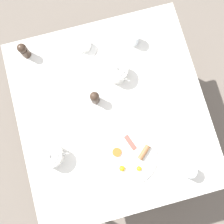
% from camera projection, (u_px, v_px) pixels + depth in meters
% --- Properties ---
extents(ground_plane, '(8.00, 8.00, 0.00)m').
position_uv_depth(ground_plane, '(112.00, 127.00, 2.25)').
color(ground_plane, '#70665B').
extents(table, '(1.07, 1.13, 0.76)m').
position_uv_depth(table, '(112.00, 114.00, 1.56)').
color(table, silver).
rests_on(table, ground_plane).
extents(breakfast_plate, '(0.30, 0.30, 0.04)m').
position_uv_depth(breakfast_plate, '(131.00, 157.00, 1.44)').
color(breakfast_plate, white).
rests_on(breakfast_plate, table).
extents(teapot_near, '(0.13, 0.18, 0.12)m').
position_uv_depth(teapot_near, '(116.00, 71.00, 1.48)').
color(teapot_near, white).
rests_on(teapot_near, table).
extents(teapot_far, '(0.21, 0.13, 0.12)m').
position_uv_depth(teapot_far, '(51.00, 156.00, 1.40)').
color(teapot_far, white).
rests_on(teapot_far, table).
extents(teacup_with_saucer_left, '(0.15, 0.15, 0.06)m').
position_uv_depth(teacup_with_saucer_left, '(84.00, 46.00, 1.53)').
color(teacup_with_saucer_left, white).
rests_on(teacup_with_saucer_left, table).
extents(water_glass_tall, '(0.07, 0.07, 0.10)m').
position_uv_depth(water_glass_tall, '(188.00, 171.00, 1.39)').
color(water_glass_tall, white).
rests_on(water_glass_tall, table).
extents(water_glass_short, '(0.07, 0.07, 0.09)m').
position_uv_depth(water_glass_short, '(133.00, 38.00, 1.52)').
color(water_glass_short, white).
rests_on(water_glass_short, table).
extents(pepper_grinder, '(0.05, 0.05, 0.12)m').
position_uv_depth(pepper_grinder, '(24.00, 50.00, 1.49)').
color(pepper_grinder, '#38281E').
rests_on(pepper_grinder, table).
extents(salt_grinder, '(0.05, 0.05, 0.12)m').
position_uv_depth(salt_grinder, '(95.00, 98.00, 1.44)').
color(salt_grinder, '#38281E').
rests_on(salt_grinder, table).
extents(napkin_folded, '(0.19, 0.12, 0.01)m').
position_uv_depth(napkin_folded, '(178.00, 111.00, 1.49)').
color(napkin_folded, white).
rests_on(napkin_folded, table).
extents(fork_by_plate, '(0.13, 0.15, 0.00)m').
position_uv_depth(fork_by_plate, '(169.00, 63.00, 1.54)').
color(fork_by_plate, silver).
rests_on(fork_by_plate, table).
extents(knife_by_plate, '(0.19, 0.12, 0.00)m').
position_uv_depth(knife_by_plate, '(34.00, 91.00, 1.51)').
color(knife_by_plate, silver).
rests_on(knife_by_plate, table).
extents(spoon_for_tea, '(0.14, 0.02, 0.00)m').
position_uv_depth(spoon_for_tea, '(156.00, 24.00, 1.58)').
color(spoon_for_tea, silver).
rests_on(spoon_for_tea, table).
extents(fork_spare, '(0.16, 0.10, 0.00)m').
position_uv_depth(fork_spare, '(78.00, 195.00, 1.42)').
color(fork_spare, silver).
rests_on(fork_spare, table).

